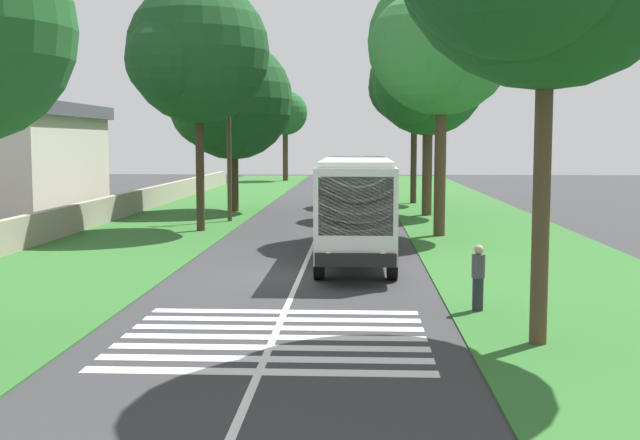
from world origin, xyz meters
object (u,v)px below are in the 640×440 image
object	(u,v)px
coach_bus	(356,202)
roadside_tree_left_1	(230,103)
trailing_car_0	(355,202)
pedestrian	(478,277)
roadside_tree_left_2	(284,114)
roadside_tree_right_2	(411,85)
trailing_car_1	(355,192)
roadside_tree_right_0	(425,82)
roadside_tree_left_3	(197,57)
roadside_tree_right_1	(437,46)
utility_pole	(229,151)

from	to	relation	value
coach_bus	roadside_tree_left_1	bearing A→B (deg)	21.08
trailing_car_0	pedestrian	world-z (taller)	pedestrian
roadside_tree_left_1	roadside_tree_left_2	xyz separation A→B (m)	(38.90, 0.23, 0.57)
trailing_car_0	roadside_tree_left_1	xyz separation A→B (m)	(0.10, 7.71, 6.02)
coach_bus	roadside_tree_right_2	size ratio (longest dim) A/B	0.97
trailing_car_1	roadside_tree_right_0	distance (m)	14.46
roadside_tree_left_2	roadside_tree_left_3	xyz separation A→B (m)	(-49.53, -0.35, 1.11)
roadside_tree_left_3	roadside_tree_left_1	bearing A→B (deg)	0.69
trailing_car_0	roadside_tree_left_2	bearing A→B (deg)	11.50
roadside_tree_left_1	roadside_tree_left_2	world-z (taller)	roadside_tree_left_1
trailing_car_1	roadside_tree_left_3	world-z (taller)	roadside_tree_left_3
roadside_tree_left_3	roadside_tree_right_1	size ratio (longest dim) A/B	0.98
coach_bus	roadside_tree_left_1	distance (m)	22.11
trailing_car_1	pedestrian	distance (m)	38.82
trailing_car_0	roadside_tree_left_2	xyz separation A→B (m)	(39.00, 7.93, 6.59)
trailing_car_0	roadside_tree_right_1	size ratio (longest dim) A/B	0.35
roadside_tree_left_1	roadside_tree_left_2	bearing A→B (deg)	0.33
roadside_tree_right_0	utility_pole	xyz separation A→B (m)	(-4.10, 10.77, -3.97)
coach_bus	roadside_tree_right_1	xyz separation A→B (m)	(7.88, -3.60, 6.47)
coach_bus	roadside_tree_left_2	distance (m)	59.85
roadside_tree_right_0	utility_pole	bearing A→B (deg)	110.82
utility_pole	roadside_tree_left_3	bearing A→B (deg)	169.77
roadside_tree_left_3	roadside_tree_right_0	distance (m)	14.40
coach_bus	roadside_tree_left_1	xyz separation A→B (m)	(20.19, 7.78, 4.54)
roadside_tree_left_1	roadside_tree_left_3	world-z (taller)	roadside_tree_left_3
trailing_car_0	trailing_car_1	size ratio (longest dim) A/B	1.00
utility_pole	pedestrian	distance (m)	24.92
pedestrian	roadside_tree_left_2	bearing A→B (deg)	9.34
coach_bus	trailing_car_0	distance (m)	20.15
coach_bus	utility_pole	xyz separation A→B (m)	(14.01, 6.85, 1.66)
roadside_tree_left_2	roadside_tree_right_0	distance (m)	42.69
trailing_car_0	utility_pole	bearing A→B (deg)	131.92
roadside_tree_left_3	pedestrian	xyz separation A→B (m)	(-18.20, -10.78, -7.47)
trailing_car_0	trailing_car_1	distance (m)	9.95
roadside_tree_left_2	roadside_tree_right_0	bearing A→B (deg)	-163.77
trailing_car_0	roadside_tree_left_3	size ratio (longest dim) A/B	0.36
roadside_tree_left_2	pedestrian	size ratio (longest dim) A/B	5.82
roadside_tree_right_1	roadside_tree_right_2	xyz separation A→B (m)	(19.45, -0.15, -0.40)
roadside_tree_left_3	utility_pole	size ratio (longest dim) A/B	1.64
utility_pole	pedestrian	bearing A→B (deg)	-156.22
roadside_tree_right_0	roadside_tree_left_3	bearing A→B (deg)	126.44
roadside_tree_right_1	coach_bus	bearing A→B (deg)	155.45
coach_bus	roadside_tree_right_1	bearing A→B (deg)	-24.55
utility_pole	roadside_tree_right_2	bearing A→B (deg)	-38.51
pedestrian	roadside_tree_right_2	bearing A→B (deg)	-0.98
roadside_tree_left_1	roadside_tree_right_0	bearing A→B (deg)	-100.09
roadside_tree_right_0	roadside_tree_right_2	xyz separation A→B (m)	(9.22, 0.18, 0.44)
coach_bus	roadside_tree_left_2	world-z (taller)	roadside_tree_left_2
roadside_tree_right_1	utility_pole	bearing A→B (deg)	59.58
coach_bus	pedestrian	bearing A→B (deg)	-160.08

